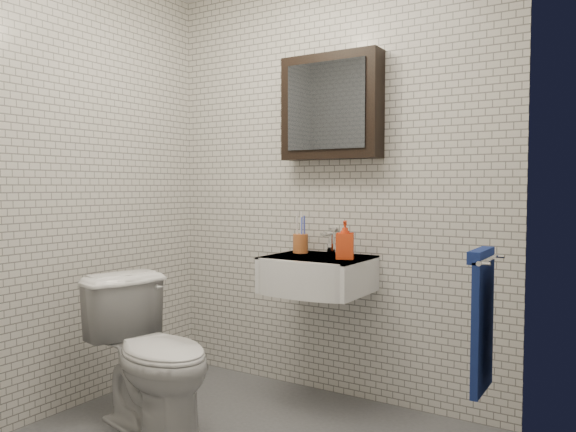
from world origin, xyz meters
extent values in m
cube|color=silver|center=(0.00, 1.00, 1.25)|extent=(2.20, 0.02, 2.50)
cube|color=silver|center=(0.00, -1.00, 1.25)|extent=(2.20, 0.02, 2.50)
cube|color=silver|center=(-1.10, 0.00, 1.25)|extent=(0.02, 2.00, 2.50)
cube|color=silver|center=(1.10, 0.00, 1.25)|extent=(0.02, 2.00, 2.50)
cube|color=white|center=(0.05, 0.78, 0.75)|extent=(0.55, 0.45, 0.20)
cylinder|color=silver|center=(0.05, 0.80, 0.84)|extent=(0.31, 0.31, 0.02)
cylinder|color=silver|center=(0.05, 0.80, 0.85)|extent=(0.04, 0.04, 0.01)
cube|color=white|center=(0.05, 0.78, 0.84)|extent=(0.55, 0.45, 0.01)
cylinder|color=silver|center=(0.05, 0.94, 0.88)|extent=(0.06, 0.06, 0.06)
cylinder|color=silver|center=(0.05, 0.94, 0.94)|extent=(0.03, 0.03, 0.08)
cylinder|color=silver|center=(0.05, 0.88, 0.97)|extent=(0.02, 0.12, 0.02)
cube|color=silver|center=(0.05, 0.97, 0.99)|extent=(0.02, 0.09, 0.01)
cube|color=black|center=(0.05, 0.93, 1.70)|extent=(0.60, 0.14, 0.60)
cube|color=#3F444C|center=(0.05, 0.85, 1.70)|extent=(0.49, 0.01, 0.49)
cylinder|color=silver|center=(1.06, 0.35, 0.95)|extent=(0.02, 0.30, 0.02)
cylinder|color=silver|center=(1.08, 0.48, 0.95)|extent=(0.04, 0.02, 0.02)
cylinder|color=silver|center=(1.08, 0.22, 0.95)|extent=(0.04, 0.02, 0.02)
cube|color=navy|center=(1.05, 0.35, 0.68)|extent=(0.03, 0.26, 0.54)
cube|color=navy|center=(1.04, 0.35, 0.96)|extent=(0.05, 0.26, 0.05)
cylinder|color=#B8612E|center=(-0.12, 0.87, 0.91)|extent=(0.09, 0.09, 0.11)
cylinder|color=white|center=(-0.14, 0.86, 0.98)|extent=(0.02, 0.03, 0.21)
cylinder|color=#4457D9|center=(-0.11, 0.86, 0.97)|extent=(0.02, 0.02, 0.19)
cylinder|color=white|center=(-0.13, 0.88, 0.98)|extent=(0.03, 0.04, 0.22)
cylinder|color=#4457D9|center=(-0.10, 0.88, 0.97)|extent=(0.03, 0.04, 0.20)
imported|color=orange|center=(0.23, 0.76, 0.95)|extent=(0.12, 0.12, 0.21)
imported|color=white|center=(-0.50, 0.04, 0.39)|extent=(0.84, 0.59, 0.77)
camera|label=1|loc=(1.57, -1.97, 1.24)|focal=35.00mm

